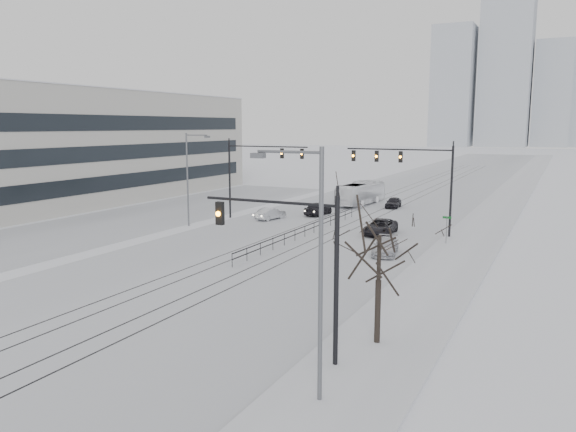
# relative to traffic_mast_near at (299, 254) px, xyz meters

# --- Properties ---
(road) EXTENTS (22.00, 260.00, 0.02)m
(road) POSITION_rel_traffic_mast_near_xyz_m (-10.79, 54.00, -4.55)
(road) COLOR silver
(road) RESTS_ON ground
(sidewalk_east) EXTENTS (5.00, 260.00, 0.16)m
(sidewalk_east) POSITION_rel_traffic_mast_near_xyz_m (2.71, 54.00, -4.48)
(sidewalk_east) COLOR silver
(sidewalk_east) RESTS_ON ground
(curb) EXTENTS (0.10, 260.00, 0.12)m
(curb) POSITION_rel_traffic_mast_near_xyz_m (0.26, 54.00, -4.50)
(curb) COLOR gray
(curb) RESTS_ON ground
(parking_strip) EXTENTS (14.00, 60.00, 0.03)m
(parking_strip) POSITION_rel_traffic_mast_near_xyz_m (-30.79, 29.00, -4.55)
(parking_strip) COLOR silver
(parking_strip) RESTS_ON ground
(tram_rails) EXTENTS (5.30, 180.00, 0.01)m
(tram_rails) POSITION_rel_traffic_mast_near_xyz_m (-10.79, 34.00, -4.54)
(tram_rails) COLOR black
(tram_rails) RESTS_ON ground
(office_building) EXTENTS (20.20, 62.20, 14.11)m
(office_building) POSITION_rel_traffic_mast_near_xyz_m (-48.76, 29.00, 2.50)
(office_building) COLOR #B7B4AC
(office_building) RESTS_ON ground
(skyline) EXTENTS (96.00, 48.00, 72.00)m
(skyline) POSITION_rel_traffic_mast_near_xyz_m (-5.77, 267.63, 26.08)
(skyline) COLOR #A1A8B1
(skyline) RESTS_ON ground
(traffic_mast_near) EXTENTS (6.10, 0.37, 7.00)m
(traffic_mast_near) POSITION_rel_traffic_mast_near_xyz_m (0.00, 0.00, 0.00)
(traffic_mast_near) COLOR black
(traffic_mast_near) RESTS_ON ground
(traffic_mast_ne) EXTENTS (9.60, 0.37, 8.00)m
(traffic_mast_ne) POSITION_rel_traffic_mast_near_xyz_m (-2.64, 29.00, 1.20)
(traffic_mast_ne) COLOR black
(traffic_mast_ne) RESTS_ON ground
(traffic_mast_nw) EXTENTS (9.10, 0.37, 8.00)m
(traffic_mast_nw) POSITION_rel_traffic_mast_near_xyz_m (-19.31, 30.00, 1.01)
(traffic_mast_nw) COLOR black
(traffic_mast_nw) RESTS_ON ground
(street_light_east) EXTENTS (2.73, 0.25, 9.00)m
(street_light_east) POSITION_rel_traffic_mast_near_xyz_m (1.91, -3.00, 0.65)
(street_light_east) COLOR #595B60
(street_light_east) RESTS_ON ground
(street_light_west) EXTENTS (2.73, 0.25, 9.00)m
(street_light_west) POSITION_rel_traffic_mast_near_xyz_m (-22.99, 24.00, 0.65)
(street_light_west) COLOR #595B60
(street_light_west) RESTS_ON ground
(bare_tree) EXTENTS (4.40, 4.40, 6.10)m
(bare_tree) POSITION_rel_traffic_mast_near_xyz_m (2.41, 3.00, -0.07)
(bare_tree) COLOR black
(bare_tree) RESTS_ON ground
(median_fence) EXTENTS (0.06, 24.00, 1.00)m
(median_fence) POSITION_rel_traffic_mast_near_xyz_m (-10.79, 24.00, -4.04)
(median_fence) COLOR black
(median_fence) RESTS_ON ground
(street_sign) EXTENTS (0.70, 0.06, 2.40)m
(street_sign) POSITION_rel_traffic_mast_near_xyz_m (1.01, 26.00, -2.96)
(street_sign) COLOR #595B60
(street_sign) RESTS_ON ground
(sedan_sb_inner) EXTENTS (1.93, 4.36, 1.46)m
(sedan_sb_inner) POSITION_rel_traffic_mast_near_xyz_m (-14.57, 35.69, -3.83)
(sedan_sb_inner) COLOR black
(sedan_sb_inner) RESTS_ON ground
(sedan_sb_outer) EXTENTS (1.99, 3.91, 1.23)m
(sedan_sb_outer) POSITION_rel_traffic_mast_near_xyz_m (-17.86, 30.79, -3.95)
(sedan_sb_outer) COLOR #B8BAC1
(sedan_sb_outer) RESTS_ON ground
(sedan_nb_front) EXTENTS (2.54, 5.05, 1.37)m
(sedan_nb_front) POSITION_rel_traffic_mast_near_xyz_m (-5.14, 28.00, -3.88)
(sedan_nb_front) COLOR black
(sedan_nb_front) RESTS_ON ground
(sedan_nb_right) EXTENTS (2.43, 4.46, 1.23)m
(sedan_nb_right) POSITION_rel_traffic_mast_near_xyz_m (-2.45, 20.52, -3.95)
(sedan_nb_right) COLOR #BBBCC4
(sedan_nb_right) RESTS_ON ground
(sedan_nb_far) EXTENTS (1.76, 3.77, 1.25)m
(sedan_nb_far) POSITION_rel_traffic_mast_near_xyz_m (-8.79, 44.90, -3.94)
(sedan_nb_far) COLOR black
(sedan_nb_far) RESTS_ON ground
(box_truck) EXTENTS (3.32, 10.19, 2.79)m
(box_truck) POSITION_rel_traffic_mast_near_xyz_m (-13.20, 45.79, -3.17)
(box_truck) COLOR white
(box_truck) RESTS_ON ground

